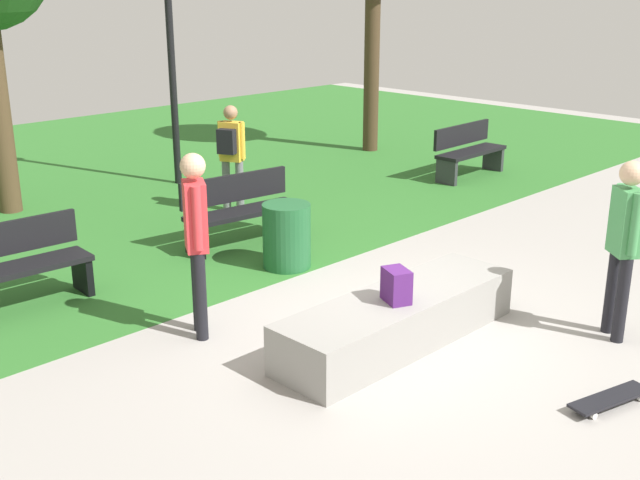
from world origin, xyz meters
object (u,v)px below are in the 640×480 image
(lamp_post, at_px, (170,28))
(pedestrian_with_backpack, at_px, (231,149))
(skater_performing_trick, at_px, (624,236))
(concrete_ledge, at_px, (398,319))
(skateboard_by_ledge, at_px, (610,398))
(park_bench_far_left, at_px, (241,209))
(park_bench_near_lamppost, at_px, (468,150))
(backpack_on_ledge, at_px, (396,286))
(trash_bin, at_px, (287,236))
(park_bench_center_lawn, at_px, (11,265))
(skater_watching, at_px, (196,230))

(lamp_post, relative_size, pedestrian_with_backpack, 2.67)
(skater_performing_trick, relative_size, pedestrian_with_backpack, 1.10)
(concrete_ledge, xyz_separation_m, pedestrian_with_backpack, (1.72, 4.66, 0.71))
(skateboard_by_ledge, bearing_deg, skater_performing_trick, 25.14)
(park_bench_far_left, bearing_deg, pedestrian_with_backpack, 55.40)
(park_bench_near_lamppost, xyz_separation_m, lamp_post, (-3.93, 3.21, 2.11))
(park_bench_near_lamppost, bearing_deg, lamp_post, 140.76)
(backpack_on_ledge, distance_m, skater_performing_trick, 2.22)
(park_bench_near_lamppost, distance_m, trash_bin, 5.54)
(trash_bin, bearing_deg, backpack_on_ledge, -108.44)
(park_bench_center_lawn, xyz_separation_m, park_bench_far_left, (3.08, -0.04, 0.00))
(skater_performing_trick, height_order, park_bench_center_lawn, skater_performing_trick)
(pedestrian_with_backpack, bearing_deg, concrete_ledge, -110.22)
(backpack_on_ledge, relative_size, park_bench_center_lawn, 0.20)
(concrete_ledge, xyz_separation_m, park_bench_near_lamppost, (6.07, 3.47, 0.24))
(concrete_ledge, bearing_deg, trash_bin, 74.07)
(backpack_on_ledge, height_order, pedestrian_with_backpack, pedestrian_with_backpack)
(concrete_ledge, height_order, park_bench_near_lamppost, park_bench_near_lamppost)
(backpack_on_ledge, height_order, trash_bin, backpack_on_ledge)
(park_bench_near_lamppost, relative_size, lamp_post, 0.38)
(park_bench_far_left, xyz_separation_m, lamp_post, (1.30, 3.30, 2.11))
(park_bench_far_left, bearing_deg, backpack_on_ledge, -105.69)
(backpack_on_ledge, height_order, skater_watching, skater_watching)
(skateboard_by_ledge, height_order, park_bench_near_lamppost, park_bench_near_lamppost)
(skater_watching, distance_m, park_bench_near_lamppost, 7.60)
(skateboard_by_ledge, xyz_separation_m, trash_bin, (0.34, 4.30, 0.33))
(park_bench_near_lamppost, bearing_deg, skater_watching, -164.81)
(park_bench_center_lawn, relative_size, pedestrian_with_backpack, 1.02)
(backpack_on_ledge, height_order, park_bench_far_left, park_bench_far_left)
(backpack_on_ledge, height_order, lamp_post, lamp_post)
(concrete_ledge, xyz_separation_m, skater_performing_trick, (1.59, -1.40, 0.79))
(concrete_ledge, distance_m, skater_watching, 2.11)
(skater_watching, height_order, skateboard_by_ledge, skater_watching)
(park_bench_near_lamppost, relative_size, park_bench_far_left, 0.98)
(park_bench_near_lamppost, height_order, park_bench_far_left, same)
(park_bench_near_lamppost, xyz_separation_m, trash_bin, (-5.41, -1.17, -0.08))
(skateboard_by_ledge, distance_m, park_bench_center_lawn, 6.02)
(lamp_post, bearing_deg, skateboard_by_ledge, -101.86)
(park_bench_far_left, distance_m, pedestrian_with_backpack, 1.62)
(skater_performing_trick, xyz_separation_m, skater_watching, (-2.84, 2.89, 0.04))
(backpack_on_ledge, xyz_separation_m, skater_watching, (-1.11, 1.55, 0.44))
(backpack_on_ledge, bearing_deg, trash_bin, 4.93)
(skater_performing_trick, relative_size, lamp_post, 0.41)
(park_bench_far_left, xyz_separation_m, trash_bin, (-0.18, -1.08, -0.08))
(skater_performing_trick, relative_size, park_bench_far_left, 1.07)
(park_bench_center_lawn, relative_size, park_bench_far_left, 0.99)
(park_bench_center_lawn, relative_size, lamp_post, 0.38)
(park_bench_near_lamppost, bearing_deg, concrete_ledge, -150.25)
(park_bench_center_lawn, bearing_deg, backpack_on_ledge, -58.95)
(skater_watching, distance_m, park_bench_center_lawn, 2.27)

